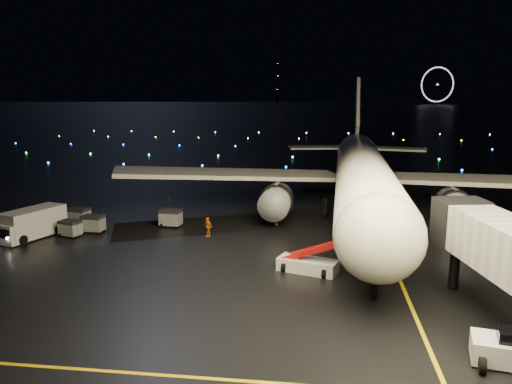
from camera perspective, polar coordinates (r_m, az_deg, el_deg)
ground at (r=331.92m, az=6.36°, el=8.63°), size 2000.00×2000.00×0.00m
lane_centre at (r=48.91m, az=14.32°, el=-5.41°), size 0.25×80.00×0.02m
lane_cross at (r=27.70m, az=-17.76°, el=-18.85°), size 60.00×0.25×0.02m
airliner at (r=57.82m, az=12.12°, el=5.36°), size 59.22×56.48×16.19m
belt_loader at (r=39.14m, az=5.96°, el=-6.77°), size 7.00×3.91×3.28m
service_truck at (r=52.80m, az=-24.09°, el=-3.24°), size 4.83×8.15×2.86m
crew_c at (r=48.81m, az=-5.54°, el=-3.96°), size 1.19×1.09×1.96m
safety_cone_0 at (r=53.12m, az=2.33°, el=-3.50°), size 0.52×0.52×0.50m
safety_cone_1 at (r=59.93m, az=2.71°, el=-1.80°), size 0.60×0.60×0.53m
safety_cone_2 at (r=56.53m, az=1.30°, el=-2.59°), size 0.59×0.59×0.51m
safety_cone_3 at (r=66.83m, az=-9.95°, el=-0.65°), size 0.50×0.50×0.44m
ferris_wheel at (r=769.41m, az=20.02°, el=11.32°), size 49.33×16.80×52.00m
radio_mast at (r=774.61m, az=2.48°, el=12.39°), size 1.80×1.80×64.00m
taxiway_lights at (r=138.36m, az=4.87°, el=5.45°), size 164.00×92.00×0.36m
baggage_cart_0 at (r=53.01m, az=-9.72°, el=-2.95°), size 2.24×1.64×1.81m
baggage_cart_1 at (r=52.12m, az=-20.34°, el=-3.88°), size 1.88×1.36×1.55m
baggage_cart_2 at (r=51.86m, az=-20.48°, el=-3.94°), size 2.18×1.79×1.60m
baggage_cart_3 at (r=52.71m, az=-18.11°, el=-3.47°), size 2.11×1.53×1.73m
baggage_cart_4 at (r=56.23m, az=-19.59°, el=-2.63°), size 2.37×1.85×1.81m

